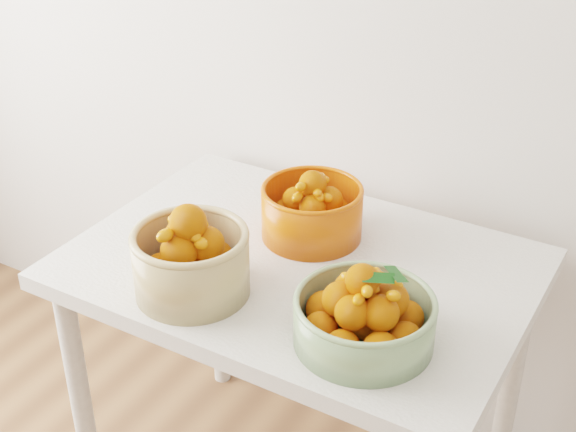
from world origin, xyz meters
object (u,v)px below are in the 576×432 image
at_px(table, 299,297).
at_px(bowl_cream, 191,259).
at_px(bowl_orange, 312,210).
at_px(bowl_green, 364,316).

relative_size(table, bowl_cream, 4.12).
xyz_separation_m(table, bowl_orange, (-0.03, 0.11, 0.16)).
bearing_deg(bowl_orange, bowl_green, -47.06).
xyz_separation_m(bowl_cream, bowl_green, (0.38, 0.03, -0.02)).
height_order(table, bowl_orange, bowl_orange).
relative_size(bowl_cream, bowl_orange, 0.90).
xyz_separation_m(bowl_green, bowl_orange, (-0.27, 0.29, 0.01)).
relative_size(bowl_green, bowl_orange, 1.30).
relative_size(table, bowl_green, 2.85).
bearing_deg(bowl_green, bowl_orange, 132.94).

